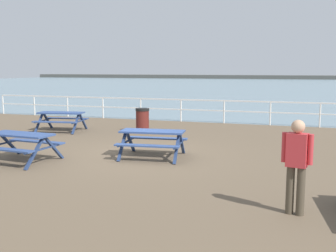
{
  "coord_description": "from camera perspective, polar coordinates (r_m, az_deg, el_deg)",
  "views": [
    {
      "loc": [
        4.56,
        -10.8,
        2.51
      ],
      "look_at": [
        0.69,
        0.67,
        0.8
      ],
      "focal_mm": 43.33,
      "sensor_mm": 36.0,
      "label": 1
    }
  ],
  "objects": [
    {
      "name": "picnic_table_mid_centre",
      "position": [
        11.72,
        -19.98,
        -1.91
      ],
      "size": [
        1.9,
        1.65,
        0.8
      ],
      "rotation": [
        0.0,
        0.0,
        -0.07
      ],
      "color": "#334C84",
      "rests_on": "ground"
    },
    {
      "name": "seaward_railing",
      "position": [
        19.18,
        4.83,
        2.76
      ],
      "size": [
        23.07,
        0.07,
        1.08
      ],
      "color": "white",
      "rests_on": "ground"
    },
    {
      "name": "sea_band",
      "position": [
        63.76,
        14.6,
        5.53
      ],
      "size": [
        142.0,
        90.0,
        0.01
      ],
      "primitive_type": "cube",
      "color": "gray",
      "rests_on": "ground"
    },
    {
      "name": "ground_plane",
      "position": [
        12.01,
        -4.14,
        -4.53
      ],
      "size": [
        30.0,
        24.0,
        0.2
      ],
      "primitive_type": "cube",
      "color": "brown"
    },
    {
      "name": "picnic_table_near_right",
      "position": [
        16.97,
        -14.81,
        1.26
      ],
      "size": [
        2.01,
        1.77,
        0.8
      ],
      "rotation": [
        0.0,
        0.0,
        0.15
      ],
      "color": "#334C84",
      "rests_on": "ground"
    },
    {
      "name": "picnic_table_corner",
      "position": [
        11.54,
        -2.21,
        -1.57
      ],
      "size": [
        1.96,
        1.72,
        0.8
      ],
      "rotation": [
        0.0,
        0.0,
        0.12
      ],
      "color": "#334C84",
      "rests_on": "ground"
    },
    {
      "name": "litter_bin",
      "position": [
        16.26,
        -3.62,
        0.85
      ],
      "size": [
        0.55,
        0.55,
        0.95
      ],
      "color": "#591E19",
      "rests_on": "ground"
    },
    {
      "name": "distant_shoreline",
      "position": [
        106.68,
        16.3,
        6.38
      ],
      "size": [
        142.0,
        6.0,
        1.8
      ],
      "primitive_type": "cube",
      "color": "#4C4C47",
      "rests_on": "ground"
    },
    {
      "name": "visitor",
      "position": [
        7.29,
        17.65,
        -4.71
      ],
      "size": [
        0.52,
        0.28,
        1.66
      ],
      "rotation": [
        0.0,
        0.0,
        4.51
      ],
      "color": "#4C4233",
      "rests_on": "ground"
    }
  ]
}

